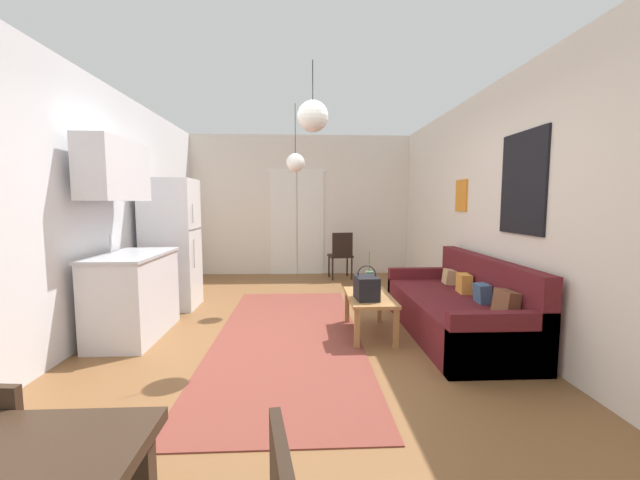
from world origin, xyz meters
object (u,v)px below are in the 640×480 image
couch (459,310)px  coffee_table (369,301)px  dining_chair_near (1,469)px  handbag (367,287)px  bamboo_vase (369,283)px  pendant_lamp_near (313,116)px  pendant_lamp_far (295,163)px  refrigerator (171,244)px  accent_chair (341,253)px

couch → coffee_table: couch is taller
dining_chair_near → handbag: bearing=-119.7°
couch → dining_chair_near: 3.81m
coffee_table → handbag: bearing=-111.4°
couch → bamboo_vase: bearing=173.9°
pendant_lamp_near → pendant_lamp_far: size_ratio=0.73×
bamboo_vase → pendant_lamp_near: (-0.62, -0.39, 1.67)m
handbag → bamboo_vase: bearing=73.5°
dining_chair_near → refrigerator: size_ratio=0.49×
handbag → accent_chair: accent_chair is taller
dining_chair_near → pendant_lamp_near: pendant_lamp_near is taller
coffee_table → refrigerator: 2.80m
refrigerator → bamboo_vase: bearing=-24.3°
couch → coffee_table: (-0.98, 0.04, 0.10)m
dining_chair_near → refrigerator: bearing=-74.7°
couch → dining_chair_near: dining_chair_near is taller
couch → handbag: bearing=-173.8°
bamboo_vase → accent_chair: bearing=90.2°
dining_chair_near → refrigerator: (-0.69, 3.83, 0.39)m
coffee_table → accent_chair: (-0.00, 2.97, 0.12)m
handbag → accent_chair: (0.05, 3.12, -0.06)m
coffee_table → bamboo_vase: bearing=85.8°
coffee_table → refrigerator: size_ratio=0.51×
bamboo_vase → pendant_lamp_near: bearing=-147.8°
couch → handbag: 1.08m
bamboo_vase → handbag: 0.22m
couch → handbag: (-1.03, -0.11, 0.29)m
handbag → dining_chair_near: dining_chair_near is taller
pendant_lamp_near → accent_chair: bearing=79.5°
couch → bamboo_vase: bamboo_vase is taller
handbag → accent_chair: 3.12m
couch → accent_chair: (-0.98, 3.01, 0.22)m
couch → bamboo_vase: 1.02m
couch → coffee_table: bearing=177.8°
pendant_lamp_near → pendant_lamp_far: same height
couch → refrigerator: 3.72m
coffee_table → accent_chair: size_ratio=1.02×
pendant_lamp_far → couch: bearing=-35.2°
bamboo_vase → handbag: bearing=-106.5°
refrigerator → accent_chair: size_ratio=1.98×
coffee_table → accent_chair: 2.97m
dining_chair_near → accent_chair: (1.78, 5.61, 0.01)m
accent_chair → couch: bearing=100.7°
refrigerator → pendant_lamp_far: pendant_lamp_far is taller
coffee_table → pendant_lamp_near: pendant_lamp_near is taller
bamboo_vase → pendant_lamp_near: size_ratio=0.72×
couch → pendant_lamp_far: size_ratio=2.40×
coffee_table → dining_chair_near: dining_chair_near is taller
coffee_table → pendant_lamp_near: (-0.62, -0.33, 1.86)m
coffee_table → pendant_lamp_near: size_ratio=1.36×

